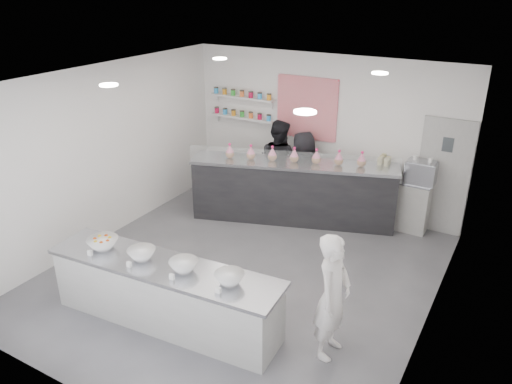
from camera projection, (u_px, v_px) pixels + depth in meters
floor at (243, 273)px, 7.82m from camera, size 6.00×6.00×0.00m
ceiling at (241, 81)px, 6.62m from camera, size 6.00×6.00×0.00m
back_wall at (323, 133)px, 9.61m from camera, size 5.50×0.00×5.50m
left_wall at (104, 154)px, 8.47m from camera, size 0.00×6.00×6.00m
right_wall at (438, 229)px, 5.96m from camera, size 0.00×6.00×6.00m
back_door at (443, 177)px, 8.71m from camera, size 0.88×0.04×2.10m
pattern_panel at (307, 108)px, 9.57m from camera, size 1.25×0.03×1.20m
jar_shelf_lower at (243, 117)px, 10.29m from camera, size 1.45×0.22×0.04m
jar_shelf_upper at (242, 97)px, 10.12m from camera, size 1.45×0.22×0.04m
preserve_jars at (242, 104)px, 10.16m from camera, size 1.45×0.10×0.56m
downlight_0 at (109, 85)px, 6.47m from camera, size 0.24×0.24×0.02m
downlight_1 at (305, 112)px, 5.19m from camera, size 0.24×0.24×0.02m
downlight_2 at (220, 59)px, 8.54m from camera, size 0.24×0.24×0.02m
downlight_3 at (380, 73)px, 7.26m from camera, size 0.24×0.24×0.02m
prep_counter at (165, 294)px, 6.55m from camera, size 3.29×0.97×0.88m
back_bar at (293, 192)px, 9.30m from camera, size 3.79×1.87×1.17m
sneeze_guard at (292, 160)px, 8.71m from camera, size 3.52×1.22×0.32m
espresso_ledge at (394, 202)px, 9.13m from camera, size 1.26×0.40×0.94m
espresso_machine at (421, 173)px, 8.68m from camera, size 0.51×0.35×0.39m
cup_stacks at (383, 167)px, 8.99m from camera, size 0.27×0.24×0.36m
prep_bowls at (162, 260)px, 6.34m from camera, size 2.35×0.63×0.15m
label_cards at (133, 281)px, 5.97m from camera, size 2.01×0.04×0.07m
cookie_bags at (294, 155)px, 9.01m from camera, size 2.48×0.98×0.28m
woman_prep at (333, 297)px, 5.87m from camera, size 0.40×0.60×1.62m
staff_left at (278, 163)px, 9.88m from camera, size 0.94×0.78×1.75m
staff_right at (303, 171)px, 9.66m from camera, size 0.91×0.77×1.60m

